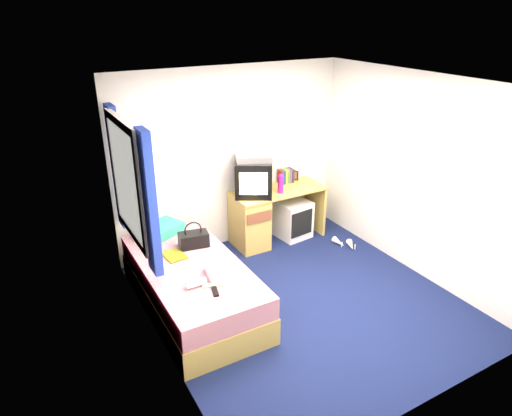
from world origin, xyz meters
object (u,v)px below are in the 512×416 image
desk (260,216)px  colour_swatch_fan (213,285)px  picture_frame (295,175)px  magazine (174,255)px  pillow (160,230)px  pink_water_bottle (281,184)px  vcr (254,157)px  remote_control (215,291)px  white_heels (345,244)px  bed (193,286)px  crt_tv (254,178)px  aerosol_can (267,186)px  storage_cube (293,219)px  handbag (194,239)px  towel (224,270)px  water_bottle (196,283)px

desk → colour_swatch_fan: size_ratio=5.91×
picture_frame → magazine: bearing=-175.7°
pillow → pink_water_bottle: pink_water_bottle is taller
magazine → vcr: bearing=26.3°
pillow → colour_swatch_fan: (0.10, -1.31, -0.05)m
desk → remote_control: bearing=-132.0°
pillow → white_heels: pillow is taller
bed → desk: (1.38, 0.93, 0.14)m
crt_tv → colour_swatch_fan: (-1.25, -1.42, -0.44)m
desk → aerosol_can: bearing=-10.5°
pillow → pink_water_bottle: size_ratio=2.25×
storage_cube → crt_tv: bearing=168.5°
remote_control → pink_water_bottle: bearing=55.5°
pillow → magazine: bearing=-92.6°
white_heels → handbag: bearing=177.0°
handbag → magazine: bearing=-149.9°
pillow → remote_control: bearing=-87.0°
desk → white_heels: desk is taller
towel → vcr: bearing=50.3°
desk → crt_tv: bearing=-179.9°
pillow → towel: 1.20m
pillow → white_heels: bearing=-13.4°
pillow → pink_water_bottle: 1.72m
handbag → white_heels: 2.24m
magazine → remote_control: 0.86m
crt_tv → handbag: bearing=-122.8°
towel → remote_control: size_ratio=2.09×
bed → white_heels: 2.37m
pink_water_bottle → water_bottle: 2.15m
aerosol_can → pink_water_bottle: bearing=-35.2°
desk → white_heels: bearing=-35.5°
white_heels → desk: bearing=144.5°
bed → colour_swatch_fan: bearing=-86.2°
magazine → water_bottle: water_bottle is taller
storage_cube → water_bottle: 2.41m
pillow → desk: 1.47m
bed → white_heels: bearing=6.0°
handbag → aerosol_can: bearing=32.3°
pillow → white_heels: 2.54m
pink_water_bottle → handbag: size_ratio=0.66×
crt_tv → water_bottle: bearing=-106.3°
crt_tv → remote_control: 2.04m
pillow → desk: bearing=4.4°
colour_swatch_fan → white_heels: 2.48m
bed → towel: size_ratio=5.97×
handbag → water_bottle: size_ratio=1.77×
picture_frame → handbag: bearing=-175.5°
desk → handbag: (-1.20, -0.57, 0.22)m
magazine → colour_swatch_fan: magazine is taller
handbag → water_bottle: handbag is taller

